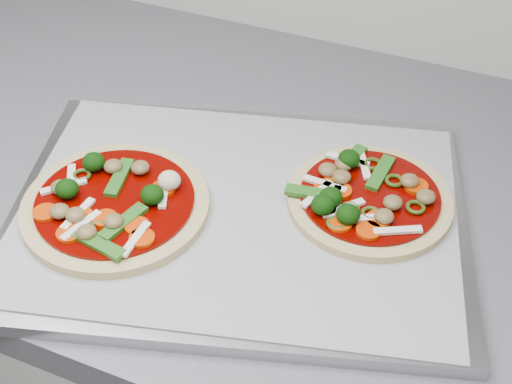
% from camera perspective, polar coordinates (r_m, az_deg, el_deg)
% --- Properties ---
extents(baking_tray, '(0.55, 0.46, 0.02)m').
position_cam_1_polar(baking_tray, '(0.74, -1.45, -1.77)').
color(baking_tray, '#9C9DA2').
rests_on(baking_tray, countertop).
extents(parchment, '(0.51, 0.43, 0.00)m').
position_cam_1_polar(parchment, '(0.74, -1.46, -1.29)').
color(parchment, '#A2A2A8').
rests_on(parchment, baking_tray).
extents(pizza_left, '(0.26, 0.26, 0.03)m').
position_cam_1_polar(pizza_left, '(0.74, -11.30, -0.90)').
color(pizza_left, '#CEBD76').
rests_on(pizza_left, parchment).
extents(pizza_right, '(0.18, 0.18, 0.03)m').
position_cam_1_polar(pizza_right, '(0.74, 8.75, -0.39)').
color(pizza_right, '#CEBD76').
rests_on(pizza_right, parchment).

